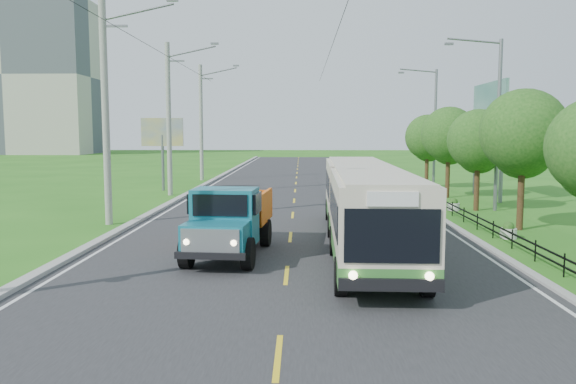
{
  "coord_description": "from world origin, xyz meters",
  "views": [
    {
      "loc": [
        0.42,
        -15.99,
        4.14
      ],
      "look_at": [
        -0.08,
        5.24,
        1.9
      ],
      "focal_mm": 35.0,
      "sensor_mm": 36.0,
      "label": 1
    }
  ],
  "objects_px": {
    "tree_fourth": "(479,143)",
    "planter_far": "(422,190)",
    "pole_near": "(106,111)",
    "billboard_right": "(489,114)",
    "dump_truck": "(230,216)",
    "tree_fifth": "(449,137)",
    "pole_far": "(202,122)",
    "streetlight_far": "(433,123)",
    "tree_back": "(428,139)",
    "billboard_left": "(162,137)",
    "planter_near": "(508,231)",
    "bus": "(364,200)",
    "tree_third": "(523,137)",
    "streetlight_mid": "(495,118)",
    "planter_mid": "(454,205)",
    "pole_mid": "(169,118)"
  },
  "relations": [
    {
      "from": "tree_third",
      "to": "dump_truck",
      "type": "xyz_separation_m",
      "value": [
        -11.82,
        -5.48,
        -2.65
      ]
    },
    {
      "from": "tree_fourth",
      "to": "streetlight_far",
      "type": "distance_m",
      "value": 13.94
    },
    {
      "from": "pole_near",
      "to": "billboard_right",
      "type": "bearing_deg",
      "value": 28.14
    },
    {
      "from": "tree_fifth",
      "to": "planter_near",
      "type": "distance_m",
      "value": 14.64
    },
    {
      "from": "tree_third",
      "to": "planter_mid",
      "type": "relative_size",
      "value": 8.96
    },
    {
      "from": "tree_fifth",
      "to": "billboard_right",
      "type": "height_order",
      "value": "billboard_right"
    },
    {
      "from": "streetlight_mid",
      "to": "planter_far",
      "type": "bearing_deg",
      "value": 104.32
    },
    {
      "from": "pole_far",
      "to": "billboard_right",
      "type": "xyz_separation_m",
      "value": [
        20.56,
        -13.0,
        0.25
      ]
    },
    {
      "from": "pole_mid",
      "to": "billboard_left",
      "type": "distance_m",
      "value": 3.47
    },
    {
      "from": "planter_near",
      "to": "billboard_left",
      "type": "distance_m",
      "value": 25.78
    },
    {
      "from": "pole_near",
      "to": "streetlight_mid",
      "type": "distance_m",
      "value": 19.56
    },
    {
      "from": "tree_back",
      "to": "billboard_right",
      "type": "xyz_separation_m",
      "value": [
        2.44,
        -6.14,
        1.69
      ]
    },
    {
      "from": "planter_near",
      "to": "bus",
      "type": "xyz_separation_m",
      "value": [
        -5.92,
        -1.88,
        1.46
      ]
    },
    {
      "from": "tree_third",
      "to": "billboard_left",
      "type": "relative_size",
      "value": 1.15
    },
    {
      "from": "planter_mid",
      "to": "billboard_left",
      "type": "xyz_separation_m",
      "value": [
        -18.1,
        10.0,
        3.58
      ]
    },
    {
      "from": "tree_third",
      "to": "dump_truck",
      "type": "bearing_deg",
      "value": -155.15
    },
    {
      "from": "tree_back",
      "to": "planter_near",
      "type": "xyz_separation_m",
      "value": [
        -1.26,
        -20.14,
        -3.37
      ]
    },
    {
      "from": "pole_near",
      "to": "streetlight_far",
      "type": "bearing_deg",
      "value": 45.14
    },
    {
      "from": "tree_fifth",
      "to": "dump_truck",
      "type": "relative_size",
      "value": 1.0
    },
    {
      "from": "tree_fourth",
      "to": "tree_back",
      "type": "bearing_deg",
      "value": 90.0
    },
    {
      "from": "tree_third",
      "to": "planter_near",
      "type": "distance_m",
      "value": 4.46
    },
    {
      "from": "pole_far",
      "to": "streetlight_far",
      "type": "bearing_deg",
      "value": -14.81
    },
    {
      "from": "tree_fourth",
      "to": "planter_mid",
      "type": "bearing_deg",
      "value": -173.61
    },
    {
      "from": "tree_fourth",
      "to": "bus",
      "type": "distance_m",
      "value": 12.46
    },
    {
      "from": "streetlight_far",
      "to": "planter_mid",
      "type": "bearing_deg",
      "value": -98.3
    },
    {
      "from": "tree_third",
      "to": "billboard_right",
      "type": "xyz_separation_m",
      "value": [
        2.44,
        11.86,
        1.36
      ]
    },
    {
      "from": "tree_third",
      "to": "planter_far",
      "type": "xyz_separation_m",
      "value": [
        -1.26,
        13.86,
        -3.7
      ]
    },
    {
      "from": "tree_third",
      "to": "streetlight_far",
      "type": "height_order",
      "value": "streetlight_far"
    },
    {
      "from": "tree_fourth",
      "to": "planter_far",
      "type": "relative_size",
      "value": 8.06
    },
    {
      "from": "streetlight_far",
      "to": "billboard_right",
      "type": "xyz_separation_m",
      "value": [
        1.66,
        -8.0,
        0.44
      ]
    },
    {
      "from": "pole_far",
      "to": "streetlight_far",
      "type": "xyz_separation_m",
      "value": [
        18.9,
        -5.0,
        -0.19
      ]
    },
    {
      "from": "planter_near",
      "to": "bus",
      "type": "bearing_deg",
      "value": -162.39
    },
    {
      "from": "tree_fifth",
      "to": "planter_near",
      "type": "bearing_deg",
      "value": -95.08
    },
    {
      "from": "tree_fifth",
      "to": "dump_truck",
      "type": "xyz_separation_m",
      "value": [
        -11.82,
        -17.48,
        -2.52
      ]
    },
    {
      "from": "dump_truck",
      "to": "planter_far",
      "type": "bearing_deg",
      "value": 66.18
    },
    {
      "from": "streetlight_mid",
      "to": "billboard_left",
      "type": "relative_size",
      "value": 1.74
    },
    {
      "from": "billboard_left",
      "to": "dump_truck",
      "type": "height_order",
      "value": "billboard_left"
    },
    {
      "from": "pole_far",
      "to": "dump_truck",
      "type": "relative_size",
      "value": 1.73
    },
    {
      "from": "tree_back",
      "to": "billboard_left",
      "type": "relative_size",
      "value": 1.06
    },
    {
      "from": "planter_mid",
      "to": "bus",
      "type": "height_order",
      "value": "bus"
    },
    {
      "from": "streetlight_mid",
      "to": "tree_fifth",
      "type": "bearing_deg",
      "value": 97.29
    },
    {
      "from": "tree_fourth",
      "to": "tree_back",
      "type": "xyz_separation_m",
      "value": [
        0.0,
        12.0,
        0.07
      ]
    },
    {
      "from": "tree_third",
      "to": "streetlight_mid",
      "type": "xyz_separation_m",
      "value": [
        0.79,
        5.86,
        0.92
      ]
    },
    {
      "from": "pole_near",
      "to": "bus",
      "type": "height_order",
      "value": "pole_near"
    },
    {
      "from": "pole_mid",
      "to": "billboard_left",
      "type": "height_order",
      "value": "pole_mid"
    },
    {
      "from": "billboard_right",
      "to": "dump_truck",
      "type": "distance_m",
      "value": 22.81
    },
    {
      "from": "tree_fourth",
      "to": "streetlight_mid",
      "type": "bearing_deg",
      "value": -10.15
    },
    {
      "from": "pole_far",
      "to": "pole_mid",
      "type": "bearing_deg",
      "value": -90.0
    },
    {
      "from": "tree_back",
      "to": "billboard_right",
      "type": "distance_m",
      "value": 6.82
    },
    {
      "from": "planter_far",
      "to": "tree_back",
      "type": "bearing_deg",
      "value": 73.12
    }
  ]
}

